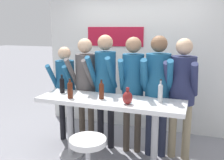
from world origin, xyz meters
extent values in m
cube|color=silver|center=(0.00, 1.50, 1.29)|extent=(3.64, 0.10, 2.59)
cube|color=#B2142D|center=(-0.42, 1.44, 1.76)|extent=(1.11, 0.02, 0.36)
cube|color=white|center=(0.00, 0.00, 0.93)|extent=(2.04, 0.60, 0.06)
cylinder|color=#B2B2B7|center=(-0.63, 0.00, 0.48)|extent=(0.09, 0.09, 0.90)
cylinder|color=#B2B2B7|center=(-0.63, 0.00, 0.01)|extent=(0.36, 0.36, 0.02)
cylinder|color=#B2B2B7|center=(0.63, 0.00, 0.48)|extent=(0.09, 0.09, 0.90)
cylinder|color=white|center=(-0.05, -0.63, 0.61)|extent=(0.44, 0.44, 0.07)
cylinder|color=black|center=(-1.06, 0.48, 0.39)|extent=(0.10, 0.10, 0.78)
cylinder|color=black|center=(-0.89, 0.49, 0.39)|extent=(0.10, 0.10, 0.78)
cylinder|color=#19517A|center=(-0.97, 0.49, 1.09)|extent=(0.32, 0.32, 0.62)
sphere|color=#D6AD89|center=(-0.97, 0.49, 1.52)|extent=(0.21, 0.21, 0.21)
cylinder|color=#19517A|center=(-1.11, 0.33, 1.13)|extent=(0.09, 0.36, 0.47)
cylinder|color=#19517A|center=(-0.82, 0.34, 1.13)|extent=(0.09, 0.36, 0.47)
cylinder|color=#473D33|center=(-0.67, 0.47, 0.42)|extent=(0.10, 0.10, 0.85)
cylinder|color=#473D33|center=(-0.50, 0.46, 0.42)|extent=(0.10, 0.10, 0.85)
cylinder|color=#514C4C|center=(-0.59, 0.47, 1.18)|extent=(0.33, 0.33, 0.67)
sphere|color=#D6AD89|center=(-0.59, 0.47, 1.65)|extent=(0.23, 0.23, 0.23)
cylinder|color=#514C4C|center=(-0.74, 0.31, 1.23)|extent=(0.09, 0.39, 0.51)
cylinder|color=#514C4C|center=(-0.45, 0.30, 1.23)|extent=(0.09, 0.39, 0.51)
cylinder|color=black|center=(-0.33, 0.45, 0.44)|extent=(0.10, 0.10, 0.87)
cylinder|color=black|center=(-0.15, 0.46, 0.44)|extent=(0.10, 0.10, 0.87)
cylinder|color=#19517A|center=(-0.24, 0.46, 1.22)|extent=(0.33, 0.33, 0.69)
sphere|color=tan|center=(-0.24, 0.46, 1.70)|extent=(0.24, 0.24, 0.24)
cylinder|color=#19517A|center=(-0.39, 0.28, 1.27)|extent=(0.09, 0.40, 0.53)
cylinder|color=#19517A|center=(-0.08, 0.29, 1.27)|extent=(0.09, 0.40, 0.53)
cylinder|color=#473D33|center=(0.12, 0.44, 0.43)|extent=(0.10, 0.10, 0.86)
cylinder|color=#473D33|center=(0.29, 0.47, 0.43)|extent=(0.10, 0.10, 0.86)
cylinder|color=#19517A|center=(0.20, 0.46, 1.20)|extent=(0.37, 0.37, 0.68)
sphere|color=#9E7556|center=(0.20, 0.46, 1.68)|extent=(0.23, 0.23, 0.23)
cylinder|color=#19517A|center=(0.09, 0.27, 1.25)|extent=(0.15, 0.40, 0.52)
cylinder|color=#19517A|center=(0.38, 0.32, 1.25)|extent=(0.15, 0.40, 0.52)
cylinder|color=#23283D|center=(0.48, 0.44, 0.44)|extent=(0.11, 0.11, 0.87)
cylinder|color=#23283D|center=(0.67, 0.46, 0.44)|extent=(0.11, 0.11, 0.87)
cylinder|color=#19517A|center=(0.58, 0.45, 1.22)|extent=(0.39, 0.39, 0.69)
sphere|color=brown|center=(0.58, 0.45, 1.70)|extent=(0.24, 0.24, 0.24)
cylinder|color=#19517A|center=(0.42, 0.26, 1.27)|extent=(0.12, 0.41, 0.53)
cylinder|color=#19517A|center=(0.76, 0.30, 1.27)|extent=(0.12, 0.41, 0.53)
cylinder|color=gray|center=(0.82, 0.50, 0.43)|extent=(0.12, 0.12, 0.86)
cylinder|color=gray|center=(1.02, 0.49, 0.43)|extent=(0.12, 0.12, 0.86)
cylinder|color=#23284C|center=(0.92, 0.49, 1.20)|extent=(0.39, 0.39, 0.68)
sphere|color=#D6AD89|center=(0.92, 0.49, 1.67)|extent=(0.23, 0.23, 0.23)
cylinder|color=#23284C|center=(0.73, 0.33, 1.24)|extent=(0.11, 0.41, 0.52)
cylinder|color=#23284C|center=(1.08, 0.32, 1.24)|extent=(0.11, 0.41, 0.52)
cylinder|color=#4C1E0F|center=(-0.53, -0.14, 1.06)|extent=(0.08, 0.08, 0.20)
sphere|color=#4C1E0F|center=(-0.53, -0.14, 1.16)|extent=(0.08, 0.08, 0.08)
cylinder|color=#4C1E0F|center=(-0.53, -0.14, 1.19)|extent=(0.03, 0.03, 0.07)
cylinder|color=black|center=(-0.53, -0.14, 1.23)|extent=(0.03, 0.03, 0.01)
cylinder|color=black|center=(-0.80, 0.08, 1.06)|extent=(0.07, 0.07, 0.19)
sphere|color=black|center=(-0.80, 0.08, 1.16)|extent=(0.07, 0.07, 0.07)
cylinder|color=black|center=(-0.80, 0.08, 1.19)|extent=(0.03, 0.03, 0.07)
cylinder|color=black|center=(-0.80, 0.08, 1.23)|extent=(0.03, 0.03, 0.01)
cylinder|color=#B7BCC1|center=(0.67, 0.07, 1.07)|extent=(0.06, 0.06, 0.22)
sphere|color=#B7BCC1|center=(0.67, 0.07, 1.18)|extent=(0.06, 0.06, 0.06)
cylinder|color=#B7BCC1|center=(0.67, 0.07, 1.22)|extent=(0.02, 0.02, 0.08)
cylinder|color=black|center=(0.67, 0.07, 1.27)|extent=(0.03, 0.03, 0.02)
cylinder|color=#4C1E0F|center=(-0.11, -0.02, 1.06)|extent=(0.07, 0.07, 0.19)
sphere|color=#4C1E0F|center=(-0.11, -0.02, 1.15)|extent=(0.07, 0.07, 0.07)
cylinder|color=#4C1E0F|center=(-0.11, -0.02, 1.19)|extent=(0.03, 0.03, 0.07)
cylinder|color=black|center=(-0.11, -0.02, 1.23)|extent=(0.03, 0.03, 0.01)
ellipsoid|color=maroon|center=(0.29, -0.15, 1.05)|extent=(0.13, 0.13, 0.17)
cylinder|color=maroon|center=(0.29, -0.15, 1.16)|extent=(0.04, 0.04, 0.05)
camera|label=1|loc=(1.13, -3.10, 1.92)|focal=40.00mm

